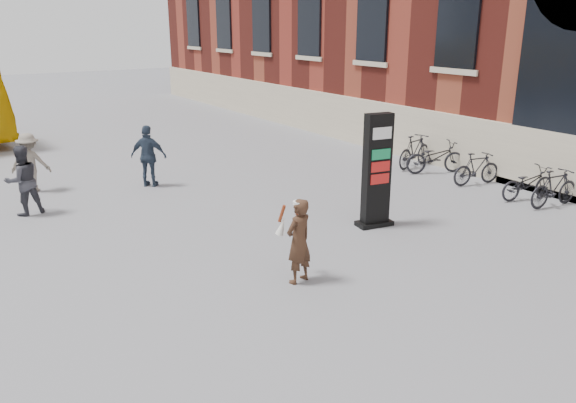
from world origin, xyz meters
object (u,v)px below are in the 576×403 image
pedestrian_a (23,181)px  bike_5 (477,169)px  woman (298,240)px  pedestrian_b (30,163)px  bike_7 (415,151)px  pedestrian_c (149,156)px  bike_3 (554,188)px  bike_6 (435,157)px  bike_4 (528,183)px  info_pylon (377,171)px

pedestrian_a → bike_5: size_ratio=1.08×
woman → bike_5: bearing=-176.9°
pedestrian_b → bike_7: size_ratio=0.92×
bike_7 → pedestrian_c: bearing=59.2°
pedestrian_b → bike_3: (11.20, -8.98, -0.33)m
bike_6 → pedestrian_c: bearing=88.4°
woman → pedestrian_c: 7.70m
woman → bike_5: 8.52m
woman → pedestrian_b: (-3.08, 9.04, 0.01)m
bike_7 → bike_3: bearing=166.7°
bike_3 → bike_4: size_ratio=0.97×
bike_5 → bike_4: bearing=-168.9°
woman → pedestrian_a: bearing=-77.0°
pedestrian_c → bike_3: 11.20m
pedestrian_a → pedestrian_c: pedestrian_c is taller
pedestrian_c → bike_7: (8.19, -2.59, -0.36)m
pedestrian_a → bike_4: 13.20m
bike_3 → bike_5: size_ratio=1.03×
pedestrian_c → bike_4: pedestrian_c is taller
woman → bike_5: (8.12, 2.56, -0.34)m
pedestrian_c → bike_3: (8.19, -7.63, -0.40)m
bike_7 → bike_6: bearing=166.7°
woman → bike_3: (8.12, 0.07, -0.33)m
bike_4 → bike_5: bike_5 is taller
pedestrian_c → pedestrian_a: bearing=52.4°
info_pylon → bike_6: (4.89, 2.66, -0.82)m
info_pylon → bike_5: info_pylon is taller
pedestrian_b → bike_7: pedestrian_b is taller
woman → pedestrian_a: (-3.59, 6.93, 0.05)m
bike_5 → bike_6: (0.00, 1.63, 0.02)m
pedestrian_a → pedestrian_b: size_ratio=1.05×
bike_5 → pedestrian_a: bearing=80.6°
info_pylon → pedestrian_b: info_pylon is taller
info_pylon → bike_4: (4.89, -0.68, -0.88)m
bike_5 → pedestrian_c: bearing=69.0°
woman → bike_3: size_ratio=0.97×
bike_4 → bike_6: bearing=11.1°
bike_3 → bike_6: size_ratio=0.86×
pedestrian_a → bike_7: 11.85m
bike_3 → woman: bearing=97.0°
pedestrian_b → bike_4: bearing=169.8°
pedestrian_b → bike_4: 13.88m
pedestrian_a → bike_6: size_ratio=0.90×
bike_4 → woman: bearing=107.1°
woman → bike_4: (8.12, 0.84, -0.38)m
info_pylon → woman: info_pylon is taller
bike_6 → bike_7: (0.00, 0.91, 0.03)m
info_pylon → pedestrian_c: (-3.30, 6.17, -0.43)m
info_pylon → bike_6: bearing=38.1°
bike_6 → pedestrian_a: bearing=98.4°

